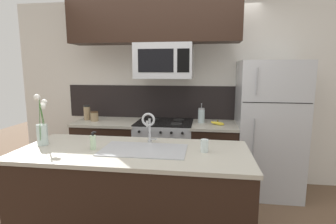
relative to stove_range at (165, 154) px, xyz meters
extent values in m
plane|color=brown|center=(0.00, -0.90, -0.46)|extent=(10.00, 10.00, 0.00)
cube|color=silver|center=(0.30, 0.38, 0.84)|extent=(5.20, 0.10, 2.60)
cube|color=black|center=(0.00, 0.32, 0.69)|extent=(3.04, 0.01, 0.48)
cube|color=black|center=(-0.80, 0.00, -0.02)|extent=(0.85, 0.62, 0.88)
cube|color=#B2AD9E|center=(-0.80, 0.00, 0.43)|extent=(0.88, 0.65, 0.03)
cube|color=black|center=(0.67, 0.00, -0.02)|extent=(0.58, 0.62, 0.88)
cube|color=#B2AD9E|center=(0.67, 0.00, 0.43)|extent=(0.61, 0.65, 0.03)
cube|color=#B7BABF|center=(0.00, 0.00, -0.01)|extent=(0.76, 0.62, 0.91)
cube|color=black|center=(0.00, 0.00, 0.45)|extent=(0.76, 0.62, 0.01)
cylinder|color=black|center=(-0.18, -0.14, 0.46)|extent=(0.15, 0.15, 0.01)
cylinder|color=black|center=(0.18, -0.14, 0.46)|extent=(0.15, 0.15, 0.01)
cylinder|color=black|center=(-0.18, 0.14, 0.46)|extent=(0.15, 0.15, 0.01)
cylinder|color=black|center=(0.18, 0.14, 0.46)|extent=(0.15, 0.15, 0.01)
cylinder|color=black|center=(-0.27, -0.32, 0.39)|extent=(0.03, 0.02, 0.03)
cylinder|color=black|center=(-0.14, -0.32, 0.39)|extent=(0.03, 0.02, 0.03)
cylinder|color=black|center=(0.00, -0.32, 0.39)|extent=(0.03, 0.02, 0.03)
cylinder|color=black|center=(0.14, -0.32, 0.39)|extent=(0.03, 0.02, 0.03)
cylinder|color=black|center=(0.27, -0.32, 0.39)|extent=(0.03, 0.02, 0.03)
cube|color=#B7BABF|center=(0.00, -0.02, 1.27)|extent=(0.74, 0.40, 0.45)
cube|color=black|center=(-0.07, -0.22, 1.27)|extent=(0.45, 0.00, 0.29)
cube|color=black|center=(0.27, -0.22, 1.27)|extent=(0.15, 0.00, 0.29)
cube|color=black|center=(-0.13, -0.05, 1.79)|extent=(2.19, 0.34, 0.60)
cube|color=#B7BABF|center=(1.36, 0.02, 0.40)|extent=(0.80, 0.72, 1.73)
cube|color=black|center=(1.36, -0.34, 0.79)|extent=(0.76, 0.00, 0.01)
cylinder|color=#99999E|center=(1.12, -0.36, 1.03)|extent=(0.01, 0.01, 0.31)
cylinder|color=#99999E|center=(1.12, -0.36, 0.27)|extent=(0.01, 0.01, 0.66)
cylinder|color=#997F5B|center=(-1.13, 0.04, 0.54)|extent=(0.09, 0.09, 0.19)
cylinder|color=black|center=(-1.13, 0.04, 0.65)|extent=(0.09, 0.09, 0.02)
cylinder|color=#997F5B|center=(-0.99, -0.03, 0.51)|extent=(0.11, 0.11, 0.12)
cylinder|color=#4C331E|center=(-0.99, -0.03, 0.57)|extent=(0.11, 0.11, 0.01)
ellipsoid|color=yellow|center=(0.70, -0.07, 0.47)|extent=(0.17, 0.10, 0.05)
ellipsoid|color=yellow|center=(0.71, -0.05, 0.47)|extent=(0.18, 0.07, 0.06)
ellipsoid|color=yellow|center=(0.71, -0.07, 0.47)|extent=(0.18, 0.06, 0.07)
ellipsoid|color=yellow|center=(0.72, -0.05, 0.47)|extent=(0.17, 0.10, 0.06)
cylinder|color=brown|center=(0.71, -0.06, 0.50)|extent=(0.02, 0.02, 0.03)
cylinder|color=silver|center=(0.50, 0.06, 0.54)|extent=(0.09, 0.09, 0.18)
cylinder|color=#A3A3AA|center=(0.50, 0.06, 0.64)|extent=(0.08, 0.08, 0.02)
cylinder|color=#A3A3AA|center=(0.50, 0.06, 0.67)|extent=(0.01, 0.01, 0.05)
sphere|color=#A3A3AA|center=(0.50, 0.06, 0.71)|extent=(0.02, 0.02, 0.02)
cube|color=black|center=(-0.09, -1.25, -0.02)|extent=(2.05, 0.85, 0.88)
cube|color=#B2AD9E|center=(-0.09, -1.25, 0.43)|extent=(2.08, 0.88, 0.03)
cube|color=#ADAFB5|center=(0.01, -1.25, 0.45)|extent=(0.76, 0.44, 0.01)
cube|color=#ADAFB5|center=(-0.17, -1.25, 0.37)|extent=(0.30, 0.33, 0.15)
cube|color=#ADAFB5|center=(0.18, -1.25, 0.37)|extent=(0.30, 0.33, 0.15)
cylinder|color=#B7BABF|center=(0.01, -0.99, 0.46)|extent=(0.04, 0.04, 0.02)
cylinder|color=#B7BABF|center=(0.01, -0.99, 0.58)|extent=(0.02, 0.02, 0.22)
torus|color=#B7BABF|center=(0.01, -1.04, 0.69)|extent=(0.13, 0.02, 0.13)
cylinder|color=#B7BABF|center=(0.01, -1.10, 0.66)|extent=(0.02, 0.02, 0.06)
cube|color=#B7BABF|center=(0.04, -0.99, 0.48)|extent=(0.07, 0.01, 0.01)
cylinder|color=beige|center=(-0.45, -1.29, 0.51)|extent=(0.05, 0.05, 0.13)
cylinder|color=black|center=(-0.45, -1.29, 0.59)|extent=(0.02, 0.02, 0.02)
cube|color=black|center=(-0.43, -1.29, 0.61)|extent=(0.03, 0.01, 0.01)
cylinder|color=silver|center=(0.55, -1.22, 0.50)|extent=(0.07, 0.07, 0.11)
cylinder|color=silver|center=(-0.99, -1.22, 0.55)|extent=(0.10, 0.10, 0.20)
cylinder|color=silver|center=(-0.99, -1.22, 0.48)|extent=(0.09, 0.09, 0.06)
cylinder|color=#386B2D|center=(-0.98, -1.26, 0.71)|extent=(0.03, 0.07, 0.40)
sphere|color=white|center=(-0.97, -1.29, 0.91)|extent=(0.06, 0.06, 0.06)
cylinder|color=#386B2D|center=(-0.99, -1.20, 0.67)|extent=(0.01, 0.04, 0.32)
sphere|color=white|center=(-0.99, -1.18, 0.83)|extent=(0.05, 0.05, 0.05)
cylinder|color=#386B2D|center=(-0.99, -1.19, 0.68)|extent=(0.01, 0.07, 0.34)
sphere|color=white|center=(-0.99, -1.16, 0.85)|extent=(0.05, 0.05, 0.05)
cylinder|color=#386B2D|center=(-0.98, -1.21, 0.66)|extent=(0.02, 0.03, 0.31)
sphere|color=white|center=(-0.98, -1.20, 0.82)|extent=(0.05, 0.05, 0.05)
camera|label=1|loc=(0.54, -3.46, 1.16)|focal=28.00mm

